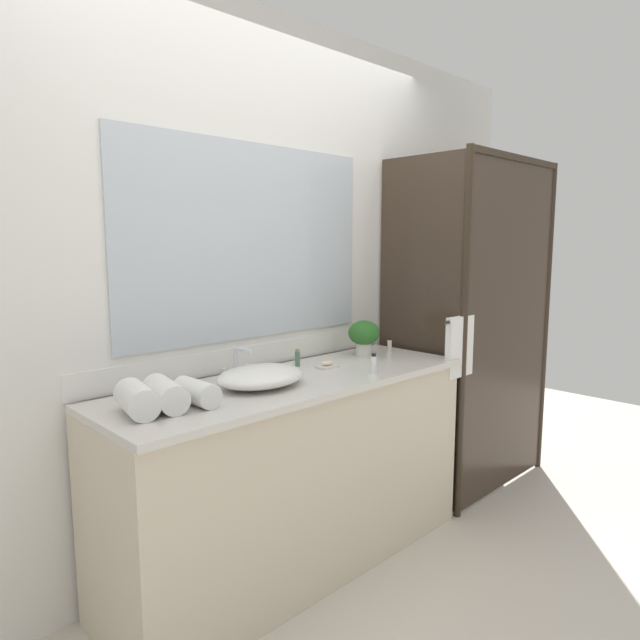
{
  "coord_description": "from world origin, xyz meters",
  "views": [
    {
      "loc": [
        -1.62,
        -1.82,
        1.5
      ],
      "look_at": [
        0.15,
        0.0,
        1.15
      ],
      "focal_mm": 31.18,
      "sensor_mm": 36.0,
      "label": 1
    }
  ],
  "objects_px": {
    "sink_basin": "(261,376)",
    "faucet": "(237,368)",
    "potted_plant": "(364,335)",
    "soap_dish": "(327,365)",
    "amenity_bottle_shampoo": "(390,346)",
    "rolled_towel_far_edge": "(196,392)",
    "rolled_towel_near_edge": "(137,399)",
    "amenity_bottle_lotion": "(374,364)",
    "amenity_bottle_body_wash": "(297,358)",
    "rolled_towel_middle": "(165,394)"
  },
  "relations": [
    {
      "from": "faucet",
      "to": "amenity_bottle_lotion",
      "type": "relative_size",
      "value": 1.82
    },
    {
      "from": "sink_basin",
      "to": "faucet",
      "type": "distance_m",
      "value": 0.17
    },
    {
      "from": "potted_plant",
      "to": "rolled_towel_middle",
      "type": "height_order",
      "value": "potted_plant"
    },
    {
      "from": "faucet",
      "to": "amenity_bottle_shampoo",
      "type": "relative_size",
      "value": 2.12
    },
    {
      "from": "potted_plant",
      "to": "soap_dish",
      "type": "relative_size",
      "value": 1.93
    },
    {
      "from": "potted_plant",
      "to": "rolled_towel_far_edge",
      "type": "relative_size",
      "value": 0.96
    },
    {
      "from": "potted_plant",
      "to": "amenity_bottle_body_wash",
      "type": "bearing_deg",
      "value": 171.29
    },
    {
      "from": "sink_basin",
      "to": "amenity_bottle_body_wash",
      "type": "bearing_deg",
      "value": 25.99
    },
    {
      "from": "potted_plant",
      "to": "amenity_bottle_body_wash",
      "type": "distance_m",
      "value": 0.43
    },
    {
      "from": "faucet",
      "to": "rolled_towel_far_edge",
      "type": "xyz_separation_m",
      "value": [
        -0.34,
        -0.22,
        -0.0
      ]
    },
    {
      "from": "rolled_towel_near_edge",
      "to": "rolled_towel_far_edge",
      "type": "bearing_deg",
      "value": -8.73
    },
    {
      "from": "potted_plant",
      "to": "rolled_towel_near_edge",
      "type": "relative_size",
      "value": 0.89
    },
    {
      "from": "faucet",
      "to": "soap_dish",
      "type": "distance_m",
      "value": 0.47
    },
    {
      "from": "potted_plant",
      "to": "rolled_towel_middle",
      "type": "xyz_separation_m",
      "value": [
        -1.24,
        -0.13,
        -0.06
      ]
    },
    {
      "from": "soap_dish",
      "to": "rolled_towel_far_edge",
      "type": "relative_size",
      "value": 0.5
    },
    {
      "from": "amenity_bottle_body_wash",
      "to": "faucet",
      "type": "bearing_deg",
      "value": -178.69
    },
    {
      "from": "amenity_bottle_body_wash",
      "to": "rolled_towel_far_edge",
      "type": "bearing_deg",
      "value": -162.53
    },
    {
      "from": "rolled_towel_near_edge",
      "to": "potted_plant",
      "type": "bearing_deg",
      "value": 5.3
    },
    {
      "from": "amenity_bottle_body_wash",
      "to": "rolled_towel_middle",
      "type": "relative_size",
      "value": 0.37
    },
    {
      "from": "sink_basin",
      "to": "rolled_towel_far_edge",
      "type": "distance_m",
      "value": 0.34
    },
    {
      "from": "rolled_towel_far_edge",
      "to": "potted_plant",
      "type": "bearing_deg",
      "value": 8.01
    },
    {
      "from": "soap_dish",
      "to": "rolled_towel_far_edge",
      "type": "xyz_separation_m",
      "value": [
        -0.79,
        -0.1,
        0.03
      ]
    },
    {
      "from": "amenity_bottle_shampoo",
      "to": "amenity_bottle_lotion",
      "type": "height_order",
      "value": "amenity_bottle_lotion"
    },
    {
      "from": "rolled_towel_middle",
      "to": "rolled_towel_far_edge",
      "type": "xyz_separation_m",
      "value": [
        0.11,
        -0.03,
        -0.01
      ]
    },
    {
      "from": "sink_basin",
      "to": "potted_plant",
      "type": "distance_m",
      "value": 0.8
    },
    {
      "from": "faucet",
      "to": "amenity_bottle_body_wash",
      "type": "distance_m",
      "value": 0.37
    },
    {
      "from": "potted_plant",
      "to": "rolled_towel_middle",
      "type": "distance_m",
      "value": 1.25
    },
    {
      "from": "faucet",
      "to": "amenity_bottle_lotion",
      "type": "height_order",
      "value": "faucet"
    },
    {
      "from": "amenity_bottle_shampoo",
      "to": "rolled_towel_middle",
      "type": "relative_size",
      "value": 0.34
    },
    {
      "from": "sink_basin",
      "to": "rolled_towel_middle",
      "type": "distance_m",
      "value": 0.45
    },
    {
      "from": "sink_basin",
      "to": "soap_dish",
      "type": "height_order",
      "value": "sink_basin"
    },
    {
      "from": "amenity_bottle_lotion",
      "to": "rolled_towel_middle",
      "type": "height_order",
      "value": "rolled_towel_middle"
    },
    {
      "from": "sink_basin",
      "to": "rolled_towel_far_edge",
      "type": "height_order",
      "value": "rolled_towel_far_edge"
    },
    {
      "from": "potted_plant",
      "to": "rolled_towel_near_edge",
      "type": "distance_m",
      "value": 1.36
    },
    {
      "from": "amenity_bottle_body_wash",
      "to": "rolled_towel_near_edge",
      "type": "distance_m",
      "value": 0.95
    },
    {
      "from": "potted_plant",
      "to": "soap_dish",
      "type": "xyz_separation_m",
      "value": [
        -0.34,
        -0.06,
        -0.1
      ]
    },
    {
      "from": "sink_basin",
      "to": "rolled_towel_near_edge",
      "type": "relative_size",
      "value": 1.84
    },
    {
      "from": "rolled_towel_middle",
      "to": "rolled_towel_far_edge",
      "type": "relative_size",
      "value": 1.17
    },
    {
      "from": "faucet",
      "to": "rolled_towel_middle",
      "type": "bearing_deg",
      "value": -158.01
    },
    {
      "from": "rolled_towel_middle",
      "to": "rolled_towel_far_edge",
      "type": "distance_m",
      "value": 0.12
    },
    {
      "from": "faucet",
      "to": "potted_plant",
      "type": "relative_size",
      "value": 0.88
    },
    {
      "from": "soap_dish",
      "to": "rolled_towel_far_edge",
      "type": "bearing_deg",
      "value": -173.06
    },
    {
      "from": "rolled_towel_near_edge",
      "to": "rolled_towel_middle",
      "type": "height_order",
      "value": "rolled_towel_near_edge"
    },
    {
      "from": "amenity_bottle_shampoo",
      "to": "rolled_towel_middle",
      "type": "xyz_separation_m",
      "value": [
        -1.42,
        -0.09,
        0.02
      ]
    },
    {
      "from": "sink_basin",
      "to": "faucet",
      "type": "relative_size",
      "value": 2.35
    },
    {
      "from": "amenity_bottle_lotion",
      "to": "rolled_towel_middle",
      "type": "distance_m",
      "value": 0.99
    },
    {
      "from": "sink_basin",
      "to": "amenity_bottle_lotion",
      "type": "height_order",
      "value": "amenity_bottle_lotion"
    },
    {
      "from": "soap_dish",
      "to": "amenity_bottle_body_wash",
      "type": "relative_size",
      "value": 1.17
    },
    {
      "from": "potted_plant",
      "to": "soap_dish",
      "type": "distance_m",
      "value": 0.36
    },
    {
      "from": "soap_dish",
      "to": "rolled_towel_middle",
      "type": "bearing_deg",
      "value": -176.0
    }
  ]
}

